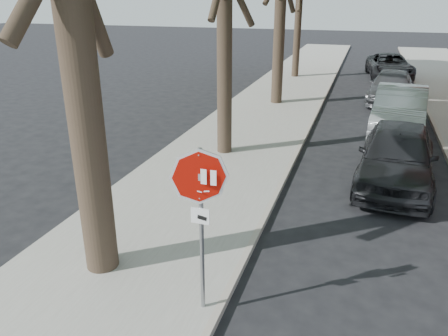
# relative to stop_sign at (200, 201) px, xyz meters

# --- Properties ---
(ground) EXTENTS (120.00, 120.00, 0.00)m
(ground) POSITION_rel_stop_sign_xyz_m (0.70, 0.03, -1.95)
(ground) COLOR black
(ground) RESTS_ON ground
(sidewalk_left) EXTENTS (4.00, 55.00, 0.12)m
(sidewalk_left) POSITION_rel_stop_sign_xyz_m (-1.80, 12.03, -1.89)
(sidewalk_left) COLOR gray
(sidewalk_left) RESTS_ON ground
(curb_left) EXTENTS (0.12, 55.00, 0.13)m
(curb_left) POSITION_rel_stop_sign_xyz_m (0.25, 12.03, -1.88)
(curb_left) COLOR #9E9384
(curb_left) RESTS_ON ground
(curb_right) EXTENTS (0.12, 55.00, 0.13)m
(curb_right) POSITION_rel_stop_sign_xyz_m (4.65, 12.03, -1.88)
(curb_right) COLOR #9E9384
(curb_right) RESTS_ON ground
(stop_sign) EXTENTS (0.76, 0.34, 2.61)m
(stop_sign) POSITION_rel_stop_sign_xyz_m (0.00, 0.00, 0.00)
(stop_sign) COLOR gray
(stop_sign) RESTS_ON sidewalk_left
(car_a) EXTENTS (2.21, 4.72, 1.56)m
(car_a) POSITION_rel_stop_sign_xyz_m (3.01, 6.28, -1.17)
(car_a) COLOR black
(car_a) RESTS_ON ground
(car_b) EXTENTS (2.12, 4.98, 1.60)m
(car_b) POSITION_rel_stop_sign_xyz_m (3.30, 11.29, -1.15)
(car_b) COLOR #B2B6BB
(car_b) RESTS_ON ground
(car_c) EXTENTS (2.33, 4.79, 1.34)m
(car_c) POSITION_rel_stop_sign_xyz_m (3.19, 16.33, -1.28)
(car_c) COLOR #444548
(car_c) RESTS_ON ground
(car_d) EXTENTS (2.87, 5.25, 1.40)m
(car_d) POSITION_rel_stop_sign_xyz_m (3.30, 22.88, -1.25)
(car_d) COLOR black
(car_d) RESTS_ON ground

